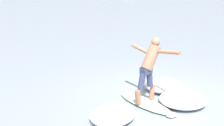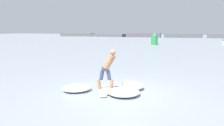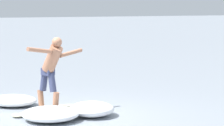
{
  "view_description": "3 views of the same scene",
  "coord_description": "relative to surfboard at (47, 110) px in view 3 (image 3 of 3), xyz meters",
  "views": [
    {
      "loc": [
        -4.12,
        -6.66,
        3.36
      ],
      "look_at": [
        -0.92,
        1.19,
        0.73
      ],
      "focal_mm": 50.0,
      "sensor_mm": 36.0,
      "label": 1
    },
    {
      "loc": [
        2.72,
        -8.28,
        2.5
      ],
      "look_at": [
        -0.92,
        1.36,
        0.91
      ],
      "focal_mm": 35.0,
      "sensor_mm": 36.0,
      "label": 2
    },
    {
      "loc": [
        10.3,
        -4.96,
        2.36
      ],
      "look_at": [
        -0.52,
        1.37,
        1.02
      ],
      "focal_mm": 85.0,
      "sensor_mm": 36.0,
      "label": 3
    }
  ],
  "objects": [
    {
      "name": "wave_foam_beside",
      "position": [
        -1.09,
        -0.42,
        0.08
      ],
      "size": [
        1.54,
        1.51,
        0.26
      ],
      "color": "white",
      "rests_on": "ground"
    },
    {
      "name": "wave_foam_at_nose",
      "position": [
        0.92,
        0.65,
        0.11
      ],
      "size": [
        1.35,
        1.3,
        0.31
      ],
      "color": "white",
      "rests_on": "ground"
    },
    {
      "name": "surfboard",
      "position": [
        0.0,
        0.0,
        0.0
      ],
      "size": [
        1.02,
        1.88,
        0.22
      ],
      "color": "beige",
      "rests_on": "ground"
    },
    {
      "name": "ground_plane",
      "position": [
        0.59,
        0.28,
        -0.05
      ],
      "size": [
        200.0,
        200.0,
        0.0
      ],
      "primitive_type": "plane",
      "color": "gray"
    },
    {
      "name": "surfer",
      "position": [
        0.11,
        0.07,
        1.0
      ],
      "size": [
        0.88,
        1.53,
        1.61
      ],
      "color": "#9C664C",
      "rests_on": "surfboard"
    },
    {
      "name": "wave_foam_at_tail",
      "position": [
        0.89,
        -0.32,
        0.09
      ],
      "size": [
        1.47,
        1.44,
        0.28
      ],
      "color": "white",
      "rests_on": "ground"
    }
  ]
}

